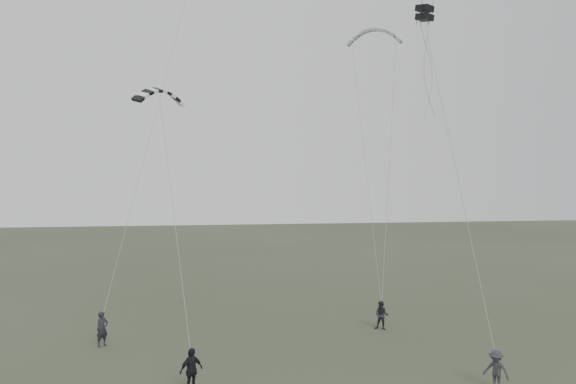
{
  "coord_description": "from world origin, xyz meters",
  "views": [
    {
      "loc": [
        -3.24,
        -23.07,
        8.64
      ],
      "look_at": [
        0.84,
        5.81,
        7.62
      ],
      "focal_mm": 35.0,
      "sensor_mm": 36.0,
      "label": 1
    }
  ],
  "objects": [
    {
      "name": "ground",
      "position": [
        0.0,
        0.0,
        0.0
      ],
      "size": [
        140.0,
        140.0,
        0.0
      ],
      "primitive_type": "plane",
      "color": "#37402B",
      "rests_on": "ground"
    },
    {
      "name": "flyer_left",
      "position": [
        -8.53,
        5.55,
        0.86
      ],
      "size": [
        0.75,
        0.73,
        1.73
      ],
      "primitive_type": "imported",
      "rotation": [
        0.0,
        0.0,
        0.72
      ],
      "color": "black",
      "rests_on": "ground"
    },
    {
      "name": "flyer_right",
      "position": [
        6.14,
        6.48,
        0.78
      ],
      "size": [
        0.95,
        0.89,
        1.56
      ],
      "primitive_type": "imported",
      "rotation": [
        0.0,
        0.0,
        -0.51
      ],
      "color": "black",
      "rests_on": "ground"
    },
    {
      "name": "flyer_center",
      "position": [
        -3.96,
        -1.06,
        0.88
      ],
      "size": [
        1.09,
        0.95,
        1.77
      ],
      "primitive_type": "imported",
      "rotation": [
        0.0,
        0.0,
        0.62
      ],
      "color": "black",
      "rests_on": "ground"
    },
    {
      "name": "flyer_far",
      "position": [
        8.0,
        -2.5,
        0.8
      ],
      "size": [
        1.12,
        1.18,
        1.6
      ],
      "primitive_type": "imported",
      "rotation": [
        0.0,
        0.0,
        -0.87
      ],
      "color": "#2D2D33",
      "rests_on": "ground"
    },
    {
      "name": "kite_pale_large",
      "position": [
        7.76,
        13.67,
        18.2
      ],
      "size": [
        3.78,
        2.47,
        1.64
      ],
      "primitive_type": null,
      "rotation": [
        0.15,
        0.0,
        -0.43
      ],
      "color": "#979A9C",
      "rests_on": "flyer_right"
    },
    {
      "name": "kite_striped",
      "position": [
        -5.69,
        6.16,
        12.81
      ],
      "size": [
        2.79,
        2.42,
        1.26
      ],
      "primitive_type": null,
      "rotation": [
        0.31,
        0.0,
        0.64
      ],
      "color": "black",
      "rests_on": "flyer_center"
    },
    {
      "name": "kite_box",
      "position": [
        7.67,
        4.47,
        16.75
      ],
      "size": [
        1.02,
        1.04,
        0.82
      ],
      "primitive_type": null,
      "rotation": [
        0.12,
        0.0,
        0.63
      ],
      "color": "black",
      "rests_on": "flyer_far"
    }
  ]
}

